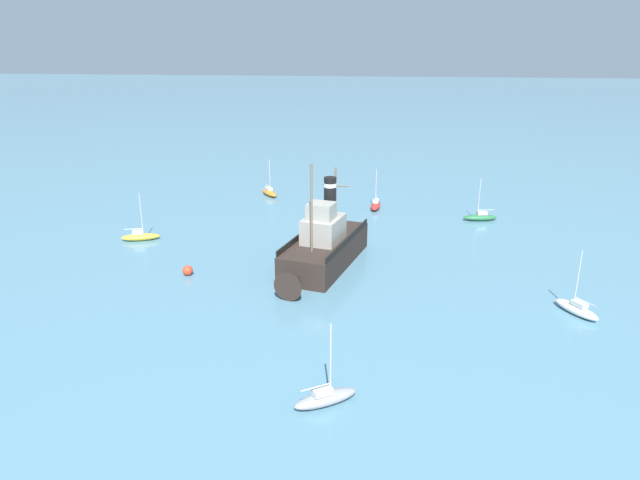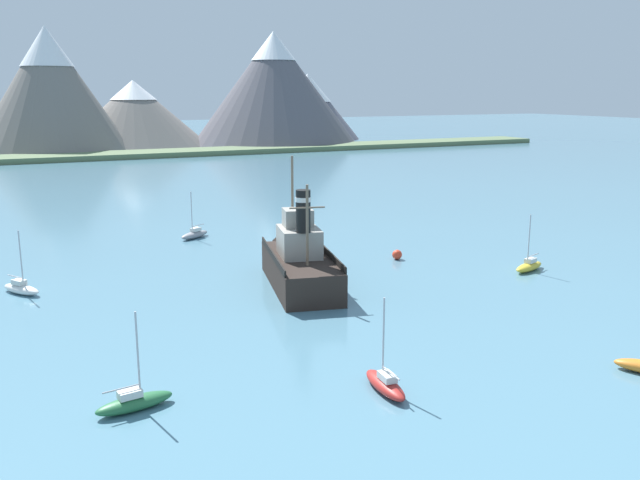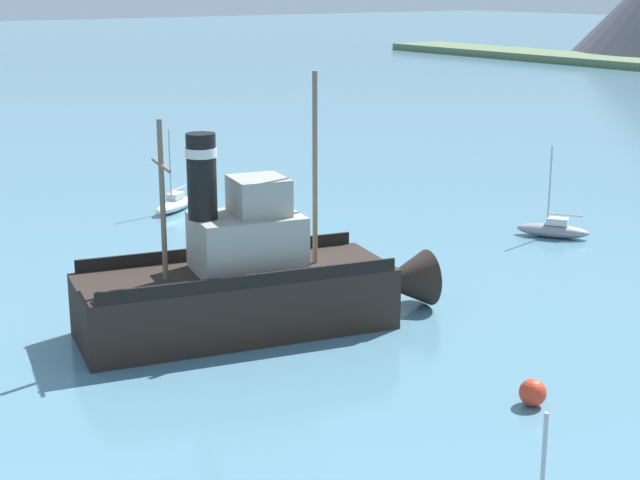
% 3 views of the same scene
% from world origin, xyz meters
% --- Properties ---
extents(ground_plane, '(600.00, 600.00, 0.00)m').
position_xyz_m(ground_plane, '(0.00, 0.00, 0.00)').
color(ground_plane, teal).
extents(mountain_ridge, '(178.91, 58.03, 30.76)m').
position_xyz_m(mountain_ridge, '(1.72, 137.82, 13.06)').
color(mountain_ridge, '#56545B').
rests_on(mountain_ridge, ground).
extents(shoreline_strip, '(240.00, 12.00, 1.20)m').
position_xyz_m(shoreline_strip, '(0.00, 112.12, 0.60)').
color(shoreline_strip, '#5B704C').
rests_on(shoreline_strip, ground).
extents(old_tugboat, '(7.00, 14.79, 9.90)m').
position_xyz_m(old_tugboat, '(-0.22, 0.43, 1.83)').
color(old_tugboat, '#2D231E').
rests_on(old_tugboat, ground).
extents(sailboat_green, '(3.93, 1.70, 4.90)m').
position_xyz_m(sailboat_green, '(-16.02, -15.75, 0.43)').
color(sailboat_green, '#286B3D').
rests_on(sailboat_green, ground).
extents(sailboat_yellow, '(3.95, 2.31, 4.90)m').
position_xyz_m(sailboat_yellow, '(19.10, -4.16, 0.43)').
color(sailboat_yellow, gold).
rests_on(sailboat_yellow, ground).
extents(sailboat_red, '(1.36, 3.87, 4.90)m').
position_xyz_m(sailboat_red, '(-4.11, -19.20, 0.43)').
color(sailboat_red, '#B22823').
rests_on(sailboat_red, ground).
extents(sailboat_grey, '(3.78, 3.01, 4.90)m').
position_xyz_m(sailboat_grey, '(-3.04, 20.87, 0.43)').
color(sailboat_grey, gray).
rests_on(sailboat_grey, ground).
extents(sailboat_white, '(3.01, 3.78, 4.90)m').
position_xyz_m(sailboat_white, '(-20.10, 7.28, 0.43)').
color(sailboat_white, white).
rests_on(sailboat_white, ground).
extents(mooring_buoy, '(0.89, 0.89, 0.89)m').
position_xyz_m(mooring_buoy, '(11.09, 4.04, 0.44)').
color(mooring_buoy, red).
rests_on(mooring_buoy, ground).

